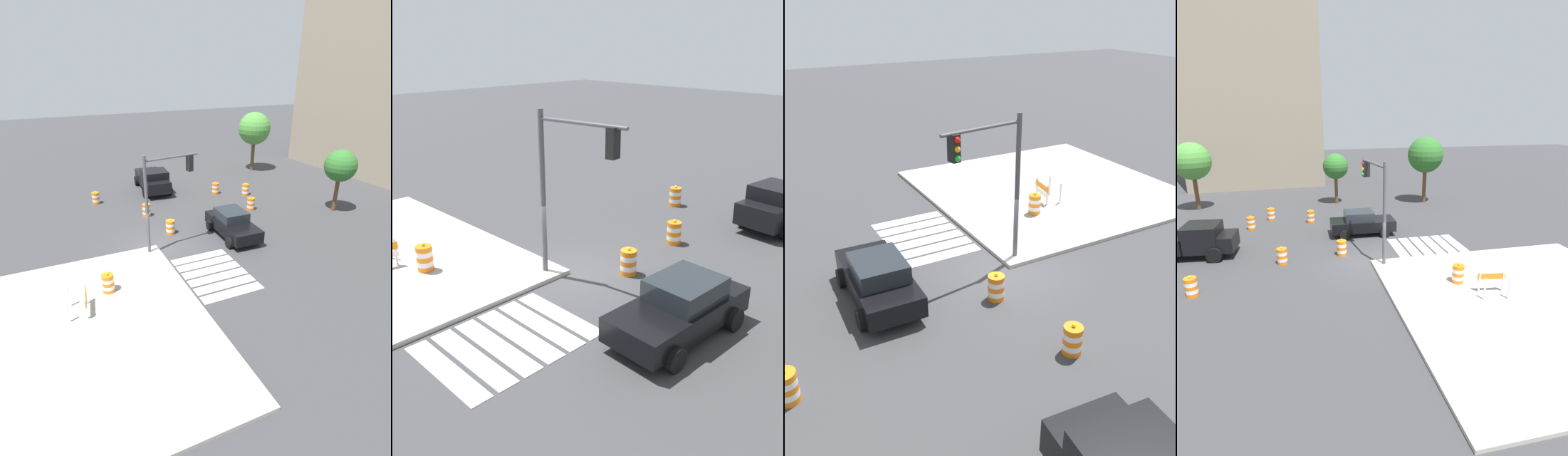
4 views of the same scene
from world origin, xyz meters
TOP-DOWN VIEW (x-y plane):
  - ground_plane at (0.00, 0.00)m, footprint 120.00×120.00m
  - sidewalk_corner at (6.00, -6.00)m, footprint 12.00×12.00m
  - crosswalk_stripes at (4.00, 1.80)m, footprint 4.35×3.20m
  - sports_car at (0.44, 4.86)m, footprint 4.34×2.22m
  - traffic_barrel_crosswalk_end at (-1.42, 1.44)m, footprint 0.56×0.56m
  - traffic_barrel_median_near at (-4.80, 0.92)m, footprint 0.56×0.56m
  - traffic_barrel_lane_center at (-2.81, 8.30)m, footprint 0.56×0.56m
  - traffic_barrel_on_sidewalk at (3.53, -3.53)m, footprint 0.56×0.56m
  - construction_barricade at (4.58, -4.85)m, footprint 1.34×0.95m
  - traffic_light_pole at (0.42, 0.52)m, footprint 0.77×3.26m

SIDE VIEW (x-z plane):
  - ground_plane at x=0.00m, z-range 0.00..0.00m
  - crosswalk_stripes at x=4.00m, z-range 0.00..0.02m
  - sidewalk_corner at x=6.00m, z-range 0.00..0.15m
  - traffic_barrel_crosswalk_end at x=-1.42m, z-range -0.06..0.96m
  - traffic_barrel_median_near at x=-4.80m, z-range -0.06..0.96m
  - traffic_barrel_lane_center at x=-2.81m, z-range -0.06..0.96m
  - traffic_barrel_on_sidewalk at x=3.53m, z-range 0.09..1.11m
  - construction_barricade at x=4.58m, z-range 0.22..1.22m
  - sports_car at x=0.44m, z-range 0.00..1.63m
  - traffic_light_pole at x=0.42m, z-range 1.16..6.66m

